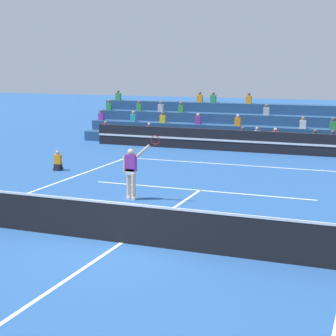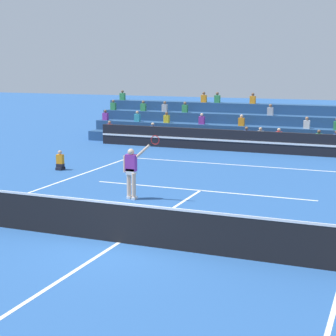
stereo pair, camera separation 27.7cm
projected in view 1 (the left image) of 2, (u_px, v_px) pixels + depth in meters
name	position (u px, v px, depth m)	size (l,w,h in m)	color
ground_plane	(122.00, 243.00, 14.26)	(120.00, 120.00, 0.00)	#285699
court_lines	(122.00, 243.00, 14.26)	(11.10, 23.90, 0.01)	white
tennis_net	(121.00, 222.00, 14.16)	(12.00, 0.10, 1.10)	#2D6B38
sponsor_banner_wall	(257.00, 142.00, 28.62)	(18.00, 0.26, 1.10)	black
bleacher_stand	(269.00, 130.00, 31.46)	(20.96, 3.80, 2.83)	navy
ball_kid_courtside	(58.00, 163.00, 23.91)	(0.30, 0.36, 0.84)	black
tennis_player	(132.00, 171.00, 18.68)	(1.38, 0.34, 2.26)	beige
tennis_ball	(49.00, 199.00, 18.79)	(0.07, 0.07, 0.07)	#C6DB33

